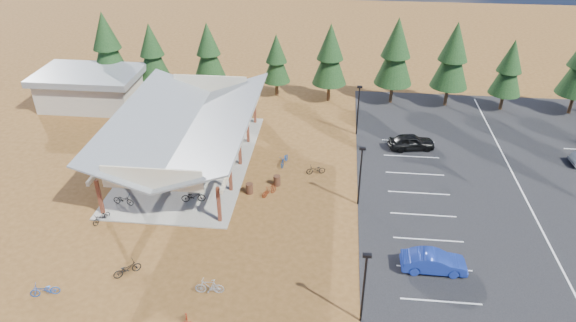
{
  "coord_description": "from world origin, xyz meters",
  "views": [
    {
      "loc": [
        2.92,
        -31.75,
        23.77
      ],
      "look_at": [
        -0.87,
        4.65,
        2.04
      ],
      "focal_mm": 32.0,
      "sensor_mm": 36.0,
      "label": 1
    }
  ],
  "objects": [
    {
      "name": "bike_10",
      "position": [
        -14.65,
        -10.02,
        0.47
      ],
      "size": [
        1.9,
        1.16,
        0.94
      ],
      "primitive_type": "imported",
      "rotation": [
        0.0,
        0.0,
        5.03
      ],
      "color": "#1B49A0",
      "rests_on": "ground"
    },
    {
      "name": "outbuilding",
      "position": [
        -24.0,
        18.0,
        2.03
      ],
      "size": [
        11.0,
        7.0,
        3.9
      ],
      "color": "#ADA593",
      "rests_on": "ground"
    },
    {
      "name": "bike_13",
      "position": [
        -4.44,
        -8.73,
        0.56
      ],
      "size": [
        1.89,
        0.66,
        1.12
      ],
      "primitive_type": "imported",
      "rotation": [
        0.0,
        0.0,
        4.78
      ],
      "color": "#A0A3A8",
      "rests_on": "ground"
    },
    {
      "name": "bike_4",
      "position": [
        -8.03,
        0.83,
        0.6
      ],
      "size": [
        2.0,
        1.0,
        1.0
      ],
      "primitive_type": "imported",
      "rotation": [
        0.0,
        0.0,
        1.75
      ],
      "color": "black",
      "rests_on": "concrete_pad"
    },
    {
      "name": "bike_5",
      "position": [
        -6.92,
        5.01,
        0.54
      ],
      "size": [
        1.48,
        0.42,
        0.89
      ],
      "primitive_type": "imported",
      "rotation": [
        0.0,
        0.0,
        1.57
      ],
      "color": "gray",
      "rests_on": "concrete_pad"
    },
    {
      "name": "bike_6",
      "position": [
        -6.97,
        6.93,
        0.57
      ],
      "size": [
        1.78,
        0.63,
        0.93
      ],
      "primitive_type": "imported",
      "rotation": [
        0.0,
        0.0,
        1.58
      ],
      "color": "navy",
      "rests_on": "concrete_pad"
    },
    {
      "name": "pine_0",
      "position": [
        -23.03,
        21.77,
        5.76
      ],
      "size": [
        4.05,
        4.05,
        9.43
      ],
      "color": "#382314",
      "rests_on": "ground"
    },
    {
      "name": "trash_bin_1",
      "position": [
        -1.73,
        4.03,
        0.45
      ],
      "size": [
        0.6,
        0.6,
        0.9
      ],
      "primitive_type": "cylinder",
      "color": "#442618",
      "rests_on": "ground"
    },
    {
      "name": "bike_12",
      "position": [
        -10.23,
        -7.65,
        0.49
      ],
      "size": [
        1.85,
        1.7,
        0.98
      ],
      "primitive_type": "imported",
      "rotation": [
        0.0,
        0.0,
        2.27
      ],
      "color": "black",
      "rests_on": "ground"
    },
    {
      "name": "bike_14",
      "position": [
        -1.47,
        7.44,
        0.49
      ],
      "size": [
        0.99,
        1.97,
        0.99
      ],
      "primitive_type": "imported",
      "rotation": [
        0.0,
        0.0,
        -0.18
      ],
      "color": "navy",
      "rests_on": "ground"
    },
    {
      "name": "pine_7",
      "position": [
        20.71,
        21.48,
        4.78
      ],
      "size": [
        3.36,
        3.36,
        7.82
      ],
      "color": "#382314",
      "rests_on": "ground"
    },
    {
      "name": "concrete_pad",
      "position": [
        -10.0,
        7.0,
        0.05
      ],
      "size": [
        10.6,
        18.6,
        0.1
      ],
      "primitive_type": "cube",
      "color": "gray",
      "rests_on": "ground"
    },
    {
      "name": "bike_2",
      "position": [
        -11.9,
        9.0,
        0.52
      ],
      "size": [
        1.65,
        0.75,
        0.84
      ],
      "primitive_type": "imported",
      "rotation": [
        0.0,
        0.0,
        1.7
      ],
      "color": "navy",
      "rests_on": "concrete_pad"
    },
    {
      "name": "lamp_post_0",
      "position": [
        5.0,
        -10.0,
        2.98
      ],
      "size": [
        0.5,
        0.25,
        5.14
      ],
      "color": "black",
      "rests_on": "ground"
    },
    {
      "name": "bike_8",
      "position": [
        -14.29,
        -2.36,
        0.42
      ],
      "size": [
        1.17,
        1.69,
        0.84
      ],
      "primitive_type": "imported",
      "rotation": [
        0.0,
        0.0,
        -0.42
      ],
      "color": "black",
      "rests_on": "ground"
    },
    {
      "name": "car_4",
      "position": [
        10.08,
        11.5,
        0.77
      ],
      "size": [
        4.52,
        2.45,
        1.46
      ],
      "primitive_type": "imported",
      "rotation": [
        0.0,
        0.0,
        1.75
      ],
      "color": "black",
      "rests_on": "asphalt_lot"
    },
    {
      "name": "bike_3",
      "position": [
        -10.9,
        14.53,
        0.61
      ],
      "size": [
        1.77,
        1.01,
        1.02
      ],
      "primitive_type": "imported",
      "rotation": [
        0.0,
        0.0,
        1.24
      ],
      "color": "#9D3012",
      "rests_on": "concrete_pad"
    },
    {
      "name": "pine_6",
      "position": [
        14.87,
        21.98,
        5.72
      ],
      "size": [
        4.02,
        4.02,
        9.36
      ],
      "color": "#382314",
      "rests_on": "ground"
    },
    {
      "name": "bike_7",
      "position": [
        -8.29,
        11.68,
        0.55
      ],
      "size": [
        1.5,
        0.44,
        0.9
      ],
      "primitive_type": "imported",
      "rotation": [
        0.0,
        0.0,
        1.56
      ],
      "color": "maroon",
      "rests_on": "concrete_pad"
    },
    {
      "name": "car_1",
      "position": [
        9.84,
        -5.18,
        0.75
      ],
      "size": [
        4.31,
        1.52,
        1.42
      ],
      "primitive_type": "imported",
      "rotation": [
        0.0,
        0.0,
        1.58
      ],
      "color": "navy",
      "rests_on": "asphalt_lot"
    },
    {
      "name": "pine_1",
      "position": [
        -18.02,
        22.0,
        5.03
      ],
      "size": [
        3.53,
        3.53,
        8.23
      ],
      "color": "#382314",
      "rests_on": "ground"
    },
    {
      "name": "pine_4",
      "position": [
        1.92,
        21.91,
        5.38
      ],
      "size": [
        3.78,
        3.78,
        8.81
      ],
      "color": "#382314",
      "rests_on": "ground"
    },
    {
      "name": "bike_16",
      "position": [
        1.41,
        6.14,
        0.44
      ],
      "size": [
        1.76,
        1.0,
        0.88
      ],
      "primitive_type": "imported",
      "rotation": [
        0.0,
        0.0,
        4.98
      ],
      "color": "black",
      "rests_on": "ground"
    },
    {
      "name": "asphalt_lot",
      "position": [
        18.5,
        3.0,
        0.02
      ],
      "size": [
        27.0,
        44.0,
        0.04
      ],
      "primitive_type": "cube",
      "color": "black",
      "rests_on": "ground"
    },
    {
      "name": "pine_5",
      "position": [
        8.89,
        22.12,
        5.87
      ],
      "size": [
        4.12,
        4.12,
        9.6
      ],
      "color": "#382314",
      "rests_on": "ground"
    },
    {
      "name": "bike_1",
      "position": [
        -12.89,
        4.0,
        0.55
      ],
      "size": [
        1.54,
        0.66,
        0.9
      ],
      "primitive_type": "imported",
      "rotation": [
        0.0,
        0.0,
        1.41
      ],
      "color": "gray",
      "rests_on": "concrete_pad"
    },
    {
      "name": "lamp_post_1",
      "position": [
        5.0,
        2.0,
        2.98
      ],
      "size": [
        0.5,
        0.25,
        5.14
      ],
      "color": "black",
      "rests_on": "ground"
    },
    {
      "name": "pine_2",
      "position": [
        -11.79,
        22.94,
        5.03
      ],
      "size": [
        3.54,
        3.54,
        8.24
      ],
      "color": "#382314",
      "rests_on": "ground"
    },
    {
      "name": "lamp_post_2",
      "position": [
        5.0,
        14.0,
        2.98
      ],
      "size": [
        0.5,
        0.25,
        5.14
      ],
      "color": "black",
      "rests_on": "ground"
    },
    {
      "name": "ground",
      "position": [
        0.0,
        0.0,
        0.0
      ],
      "size": [
        140.0,
        140.0,
        0.0
      ],
      "primitive_type": "plane",
      "color": "#593817",
      "rests_on": "ground"
    },
    {
      "name": "bike_0",
      "position": [
        -13.42,
        -0.13,
        0.56
      ],
      "size": [
        1.82,
        0.86,
        0.92
      ],
      "primitive_type": "imported",
      "rotation": [
        0.0,
        0.0,
        1.42
      ],
      "color": "black",
      "rests_on": "concrete_pad"
    },
    {
      "name": "bike_15",
      "position": [
        -2.18,
        2.46,
        0.48
      ],
      "size": [
        1.33,
        1.52,
        0.95
      ],
      "primitive_type": "imported",
      "rotation": [
        0.0,
        0.0,
        2.47
      ],
      "color": "maroon",
      "rests_on": "ground"
    },
    {
      "name": "pine_3",
      "position": [
        -4.06,
        22.84,
        4.39
      ],
      "size": [
        3.09,
        3.09,
        7.2
      ],
      "color": "#382314",
      "rests_on": "ground"
    },
    {
      "name": "bike_pavilion",
      "position": [
        -10.0,
        7.0,
        3.82
      ],
      "size": [
        11.65,
        19.4,
        4.97
      ],
      "color": "#552418",
      "rests_on": "concrete_pad"
    },
    {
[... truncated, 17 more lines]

